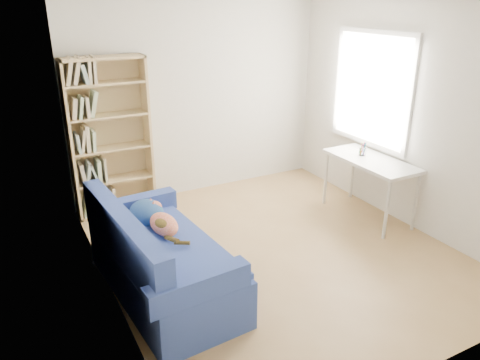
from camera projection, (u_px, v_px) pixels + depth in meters
name	position (u px, v px, depth m)	size (l,w,h in m)	color
ground	(275.00, 250.00, 5.08)	(4.00, 4.00, 0.00)	#A17A49
room_shell	(287.00, 100.00, 4.55)	(3.54, 4.04, 2.62)	silver
sofa	(159.00, 260.00, 4.26)	(0.99, 1.86, 0.89)	navy
bookshelf	(111.00, 144.00, 5.71)	(0.97, 0.30, 1.93)	tan
desk	(371.00, 165.00, 5.63)	(0.55, 1.20, 0.75)	white
pen_cup	(363.00, 150.00, 5.73)	(0.09, 0.09, 0.17)	white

